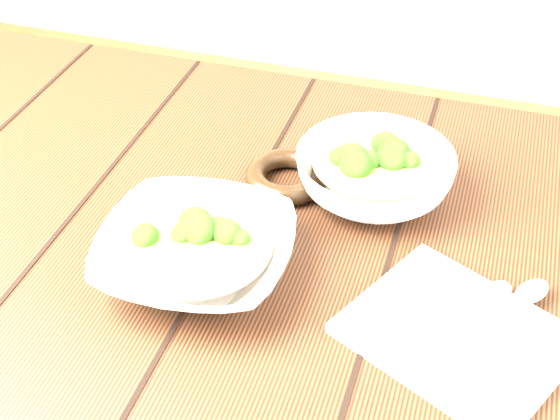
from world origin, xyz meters
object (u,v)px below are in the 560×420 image
object	(u,v)px
table	(246,303)
napkin	(457,335)
trivet	(287,176)
soup_bowl_front	(196,253)
soup_bowl_back	(375,173)

from	to	relation	value
table	napkin	size ratio (longest dim) A/B	5.55
napkin	trivet	bearing A→B (deg)	166.69
trivet	table	bearing A→B (deg)	-100.35
trivet	napkin	distance (m)	0.32
table	soup_bowl_front	world-z (taller)	soup_bowl_front
soup_bowl_front	napkin	bearing A→B (deg)	-2.55
trivet	napkin	bearing A→B (deg)	-39.19
trivet	napkin	size ratio (longest dim) A/B	0.51
table	soup_bowl_front	distance (m)	0.17
trivet	napkin	xyz separation A→B (m)	(0.25, -0.20, -0.01)
trivet	napkin	world-z (taller)	trivet
trivet	soup_bowl_front	bearing A→B (deg)	-104.64
soup_bowl_front	trivet	world-z (taller)	soup_bowl_front
table	soup_bowl_back	bearing A→B (deg)	43.41
soup_bowl_front	trivet	distance (m)	0.20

